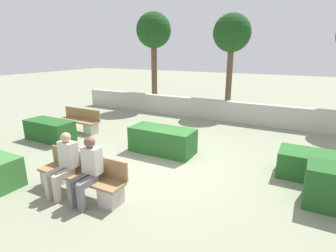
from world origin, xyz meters
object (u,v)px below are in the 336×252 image
(tree_leftmost, at_px, (154,33))
(tree_center_left, at_px, (232,35))
(person_seated_man, at_px, (64,161))
(person_seated_woman, at_px, (88,167))
(bench_front, at_px, (82,179))
(bench_left_side, at_px, (79,123))

(tree_leftmost, relative_size, tree_center_left, 1.05)
(person_seated_man, xyz_separation_m, person_seated_woman, (0.66, 0.00, 0.01))
(bench_front, relative_size, tree_center_left, 0.46)
(person_seated_man, bearing_deg, tree_leftmost, 109.17)
(person_seated_man, relative_size, tree_center_left, 0.29)
(tree_leftmost, bearing_deg, bench_front, -68.73)
(bench_front, bearing_deg, bench_left_side, 137.01)
(bench_front, xyz_separation_m, bench_left_side, (-3.43, 3.20, -0.02))
(bench_front, xyz_separation_m, tree_center_left, (0.55, 8.92, 3.26))
(person_seated_man, bearing_deg, bench_front, 25.57)
(bench_front, height_order, person_seated_woman, person_seated_woman)
(tree_center_left, bearing_deg, person_seated_man, -95.34)
(bench_left_side, height_order, tree_leftmost, tree_leftmost)
(person_seated_woman, relative_size, tree_leftmost, 0.28)
(person_seated_man, height_order, person_seated_woman, person_seated_woman)
(bench_left_side, relative_size, tree_center_left, 0.38)
(bench_front, bearing_deg, tree_leftmost, 111.27)
(bench_front, height_order, person_seated_man, person_seated_man)
(person_seated_man, xyz_separation_m, tree_leftmost, (-2.96, 8.53, 3.06))
(tree_leftmost, bearing_deg, person_seated_man, -70.83)
(bench_front, distance_m, person_seated_man, 0.51)
(person_seated_woman, height_order, tree_center_left, tree_center_left)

